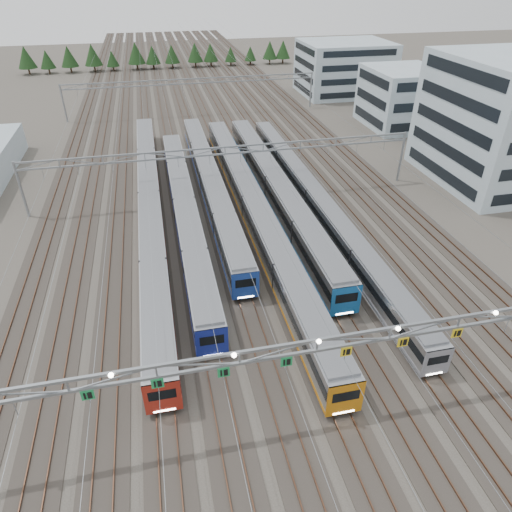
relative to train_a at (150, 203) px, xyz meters
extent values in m
plane|color=#47423A|center=(11.25, -36.13, -2.14)|extent=(400.00, 400.00, 0.00)
cube|color=#2D2823|center=(11.25, 63.87, -2.10)|extent=(54.00, 260.00, 0.08)
cube|color=brown|center=(-14.22, 63.87, -1.98)|extent=(0.08, 260.00, 0.16)
cube|color=brown|center=(36.72, 63.87, -1.98)|extent=(0.08, 260.00, 0.16)
cube|color=brown|center=(10.53, 63.87, -1.98)|extent=(0.08, 260.00, 0.16)
cube|color=brown|center=(11.97, 63.87, -1.98)|extent=(0.08, 260.00, 0.16)
cube|color=black|center=(0.00, 0.05, -1.72)|extent=(2.41, 66.84, 0.36)
cube|color=#A4A7AC|center=(0.00, 0.05, 0.05)|extent=(2.84, 68.20, 3.19)
cube|color=black|center=(0.00, 0.05, 0.44)|extent=(2.90, 67.86, 0.96)
cube|color=#9F2418|center=(0.00, 0.05, -1.29)|extent=(2.89, 67.86, 0.35)
cube|color=slate|center=(0.00, 0.05, 1.75)|extent=(2.55, 66.84, 0.25)
cube|color=#9F2418|center=(0.00, -34.00, 0.05)|extent=(2.86, 0.12, 3.19)
cube|color=black|center=(0.00, -34.03, 0.44)|extent=(2.13, 0.10, 0.96)
cube|color=white|center=(0.00, -34.06, -1.34)|extent=(1.70, 0.06, 0.15)
cube|color=black|center=(4.50, -2.99, -1.71)|extent=(2.42, 51.01, 0.37)
cube|color=#A4A7AC|center=(4.50, -2.99, 0.06)|extent=(2.84, 52.05, 3.20)
cube|color=black|center=(4.50, -2.99, 0.44)|extent=(2.90, 51.79, 0.96)
cube|color=navy|center=(4.50, -2.99, -1.29)|extent=(2.89, 51.79, 0.36)
cube|color=slate|center=(4.50, -2.99, 1.76)|extent=(2.56, 51.01, 0.25)
cube|color=navy|center=(4.50, -28.97, 0.06)|extent=(2.86, 0.12, 3.20)
cube|color=black|center=(4.50, -29.00, 0.44)|extent=(2.13, 0.10, 0.96)
cube|color=white|center=(4.50, -29.03, -1.34)|extent=(1.71, 0.06, 0.15)
cube|color=black|center=(9.00, 5.17, -1.71)|extent=(2.43, 52.40, 0.37)
cube|color=#A4A7AC|center=(9.00, 5.17, 0.07)|extent=(2.86, 53.47, 3.21)
cube|color=black|center=(9.00, 5.17, 0.45)|extent=(2.92, 53.20, 0.97)
cube|color=#1E40A3|center=(9.00, 5.17, -1.29)|extent=(2.91, 53.20, 0.36)
cube|color=slate|center=(9.00, 5.17, 1.77)|extent=(2.57, 52.40, 0.26)
cube|color=#1E40A3|center=(9.00, -21.51, 0.07)|extent=(2.88, 0.12, 3.21)
cube|color=black|center=(9.00, -21.54, 0.45)|extent=(2.14, 0.10, 0.97)
cube|color=white|center=(9.00, -21.57, -1.34)|extent=(1.71, 0.06, 0.15)
cube|color=black|center=(13.50, -4.33, -1.71)|extent=(2.49, 64.57, 0.38)
cube|color=#A4A7AC|center=(13.50, -4.33, 0.12)|extent=(2.93, 65.89, 3.29)
cube|color=black|center=(13.50, -4.33, 0.51)|extent=(2.99, 65.56, 0.99)
cube|color=orange|center=(13.50, -4.33, -1.27)|extent=(2.98, 65.56, 0.37)
cube|color=slate|center=(13.50, -4.33, 1.87)|extent=(2.63, 64.57, 0.26)
cube|color=orange|center=(13.50, -37.22, 0.12)|extent=(2.95, 0.12, 3.29)
cube|color=black|center=(13.50, -37.25, 0.51)|extent=(2.20, 0.10, 0.99)
cube|color=white|center=(13.50, -37.28, -1.32)|extent=(1.76, 0.06, 0.16)
cube|color=black|center=(18.00, 0.89, -1.70)|extent=(2.59, 53.24, 0.39)
cube|color=#A4A7AC|center=(18.00, 0.89, 0.20)|extent=(3.05, 54.33, 3.43)
cube|color=black|center=(18.00, 0.89, 0.61)|extent=(3.11, 54.05, 1.03)
cube|color=#1962B1|center=(18.00, 0.89, -1.24)|extent=(3.10, 54.05, 0.38)
cube|color=slate|center=(18.00, 0.89, 2.02)|extent=(2.74, 53.24, 0.27)
cube|color=#1962B1|center=(18.00, -26.22, 0.20)|extent=(3.07, 0.12, 3.43)
cube|color=black|center=(18.00, -26.25, 0.61)|extent=(2.28, 0.10, 1.03)
cube|color=white|center=(18.00, -26.28, -1.30)|extent=(1.83, 0.06, 0.16)
cube|color=black|center=(22.50, -3.43, -1.73)|extent=(2.16, 62.28, 0.33)
cube|color=#A4A7AC|center=(22.50, -3.43, -0.15)|extent=(2.54, 63.56, 2.86)
cube|color=black|center=(22.50, -3.43, 0.20)|extent=(2.60, 63.24, 0.86)
cube|color=gray|center=(22.50, -3.43, -1.35)|extent=(2.59, 63.24, 0.32)
cube|color=slate|center=(22.50, -3.43, 1.37)|extent=(2.29, 62.28, 0.23)
cube|color=gray|center=(22.50, -35.16, -0.15)|extent=(2.56, 0.12, 2.86)
cube|color=black|center=(22.50, -35.19, 0.20)|extent=(1.91, 0.10, 0.86)
cube|color=white|center=(22.50, -35.22, -1.40)|extent=(1.53, 0.06, 0.14)
cube|color=gray|center=(11.25, -36.13, 5.66)|extent=(56.00, 0.22, 0.22)
cube|color=gray|center=(11.25, -36.13, 4.66)|extent=(56.00, 0.22, 0.22)
cube|color=#1B8B46|center=(-4.50, -36.25, 4.16)|extent=(0.85, 0.06, 0.85)
cube|color=#1B8B46|center=(0.00, -36.25, 4.16)|extent=(0.85, 0.06, 0.85)
cube|color=#1B8B46|center=(4.50, -36.25, 4.16)|extent=(0.85, 0.06, 0.85)
cube|color=#1B8B46|center=(9.00, -36.25, 4.16)|extent=(0.85, 0.06, 0.85)
cube|color=yellow|center=(13.50, -36.25, 4.16)|extent=(0.85, 0.06, 0.85)
cube|color=yellow|center=(18.00, -36.25, 4.16)|extent=(0.85, 0.06, 0.85)
cube|color=yellow|center=(22.50, -36.25, 4.16)|extent=(0.85, 0.06, 0.85)
cylinder|color=gray|center=(-16.75, 3.87, 1.86)|extent=(0.36, 0.36, 8.00)
cylinder|color=gray|center=(39.25, 3.87, 1.86)|extent=(0.36, 0.36, 8.00)
cube|color=gray|center=(11.25, 3.87, 5.66)|extent=(56.00, 0.22, 0.22)
cube|color=gray|center=(11.25, 3.87, 4.66)|extent=(56.00, 0.22, 0.22)
cylinder|color=gray|center=(-16.75, 48.87, 1.86)|extent=(0.36, 0.36, 8.00)
cylinder|color=gray|center=(39.25, 48.87, 1.86)|extent=(0.36, 0.36, 8.00)
cube|color=gray|center=(11.25, 48.87, 5.66)|extent=(56.00, 0.22, 0.22)
cube|color=gray|center=(11.25, 48.87, 4.66)|extent=(56.00, 0.22, 0.22)
cube|color=#A1B8C0|center=(53.97, 1.38, 7.18)|extent=(18.00, 22.00, 18.63)
cube|color=#A1B8C0|center=(53.23, 30.95, 3.63)|extent=(14.00, 16.00, 11.54)
cube|color=#A1B8C0|center=(51.90, 60.00, 4.20)|extent=(22.00, 18.00, 12.68)
camera|label=1|loc=(1.89, -58.11, 28.06)|focal=32.00mm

